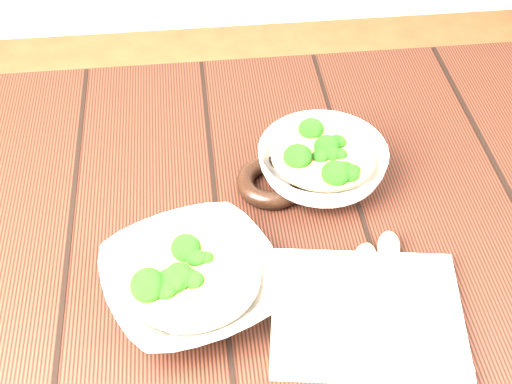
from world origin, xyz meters
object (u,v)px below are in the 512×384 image
object	(u,v)px
soup_bowl_back	(322,164)
napkin	(366,313)
table	(234,280)
trivet	(272,182)
soup_bowl_front	(192,282)

from	to	relation	value
soup_bowl_back	napkin	xyz separation A→B (m)	(0.01, -0.25, -0.03)
table	trivet	world-z (taller)	trivet
soup_bowl_back	soup_bowl_front	bearing A→B (deg)	-135.68
soup_bowl_back	napkin	world-z (taller)	soup_bowl_back
table	trivet	xyz separation A→B (m)	(0.06, 0.07, 0.13)
soup_bowl_back	trivet	distance (m)	0.08
table	soup_bowl_front	world-z (taller)	soup_bowl_front
table	napkin	xyz separation A→B (m)	(0.15, -0.17, 0.13)
soup_bowl_front	trivet	world-z (taller)	soup_bowl_front
soup_bowl_front	soup_bowl_back	size ratio (longest dim) A/B	1.10
soup_bowl_front	soup_bowl_back	world-z (taller)	soup_bowl_back
trivet	napkin	distance (m)	0.25
trivet	napkin	world-z (taller)	trivet
table	soup_bowl_front	bearing A→B (deg)	-117.02
table	soup_bowl_back	distance (m)	0.22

